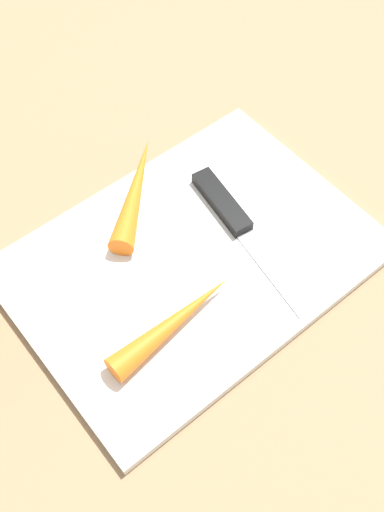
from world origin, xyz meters
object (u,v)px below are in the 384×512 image
cutting_board (192,259)px  carrot_short (173,323)px  knife (228,210)px  carrot_long (137,190)px

cutting_board → carrot_short: carrot_short is taller
knife → carrot_short: carrot_short is taller
cutting_board → carrot_long: size_ratio=2.41×
carrot_long → carrot_short: (-0.07, -0.15, -0.00)m
knife → carrot_short: size_ratio=1.39×
cutting_board → knife: (0.06, 0.02, 0.01)m
knife → carrot_long: carrot_long is taller
carrot_long → carrot_short: bearing=-156.8°
cutting_board → carrot_long: bearing=88.6°
cutting_board → knife: size_ratio=1.79×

